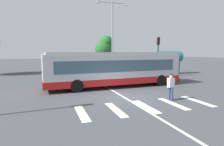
{
  "coord_description": "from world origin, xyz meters",
  "views": [
    {
      "loc": [
        -4.9,
        -11.94,
        3.11
      ],
      "look_at": [
        0.28,
        3.33,
        1.3
      ],
      "focal_mm": 30.56,
      "sensor_mm": 36.0,
      "label": 1
    }
  ],
  "objects_px": {
    "twin_arm_street_lamp": "(112,31)",
    "background_tree_right": "(105,47)",
    "parked_car_silver": "(104,68)",
    "bus_stop_shelter": "(169,57)",
    "parked_car_champagne": "(123,68)",
    "traffic_light_far_corner": "(158,50)",
    "pedestrian_crossing_street": "(171,85)",
    "parked_car_blue": "(66,69)",
    "city_transit_bus": "(115,69)",
    "parked_car_teal": "(86,69)"
  },
  "relations": [
    {
      "from": "city_transit_bus",
      "to": "background_tree_right",
      "type": "height_order",
      "value": "background_tree_right"
    },
    {
      "from": "parked_car_blue",
      "to": "parked_car_champagne",
      "type": "xyz_separation_m",
      "value": [
        8.19,
        -0.26,
        0.0
      ]
    },
    {
      "from": "parked_car_blue",
      "to": "parked_car_champagne",
      "type": "bearing_deg",
      "value": -1.84
    },
    {
      "from": "parked_car_blue",
      "to": "bus_stop_shelter",
      "type": "height_order",
      "value": "bus_stop_shelter"
    },
    {
      "from": "parked_car_blue",
      "to": "background_tree_right",
      "type": "xyz_separation_m",
      "value": [
        7.76,
        7.72,
        3.18
      ]
    },
    {
      "from": "parked_car_blue",
      "to": "parked_car_champagne",
      "type": "distance_m",
      "value": 8.2
    },
    {
      "from": "parked_car_silver",
      "to": "traffic_light_far_corner",
      "type": "bearing_deg",
      "value": -46.45
    },
    {
      "from": "parked_car_teal",
      "to": "parked_car_champagne",
      "type": "bearing_deg",
      "value": 0.67
    },
    {
      "from": "parked_car_teal",
      "to": "bus_stop_shelter",
      "type": "bearing_deg",
      "value": -15.22
    },
    {
      "from": "twin_arm_street_lamp",
      "to": "background_tree_right",
      "type": "bearing_deg",
      "value": 79.49
    },
    {
      "from": "pedestrian_crossing_street",
      "to": "twin_arm_street_lamp",
      "type": "relative_size",
      "value": 0.18
    },
    {
      "from": "parked_car_silver",
      "to": "bus_stop_shelter",
      "type": "relative_size",
      "value": 1.23
    },
    {
      "from": "city_transit_bus",
      "to": "bus_stop_shelter",
      "type": "bearing_deg",
      "value": 33.17
    },
    {
      "from": "city_transit_bus",
      "to": "parked_car_teal",
      "type": "height_order",
      "value": "city_transit_bus"
    },
    {
      "from": "city_transit_bus",
      "to": "twin_arm_street_lamp",
      "type": "relative_size",
      "value": 1.29
    },
    {
      "from": "parked_car_teal",
      "to": "bus_stop_shelter",
      "type": "xyz_separation_m",
      "value": [
        11.04,
        -3.0,
        1.65
      ]
    },
    {
      "from": "pedestrian_crossing_street",
      "to": "traffic_light_far_corner",
      "type": "xyz_separation_m",
      "value": [
        5.49,
        10.32,
        2.29
      ]
    },
    {
      "from": "parked_car_champagne",
      "to": "twin_arm_street_lamp",
      "type": "distance_m",
      "value": 5.72
    },
    {
      "from": "background_tree_right",
      "to": "bus_stop_shelter",
      "type": "bearing_deg",
      "value": -61.7
    },
    {
      "from": "parked_car_teal",
      "to": "traffic_light_far_corner",
      "type": "relative_size",
      "value": 0.93
    },
    {
      "from": "pedestrian_crossing_street",
      "to": "background_tree_right",
      "type": "height_order",
      "value": "background_tree_right"
    },
    {
      "from": "twin_arm_street_lamp",
      "to": "city_transit_bus",
      "type": "bearing_deg",
      "value": -107.5
    },
    {
      "from": "twin_arm_street_lamp",
      "to": "parked_car_teal",
      "type": "bearing_deg",
      "value": 158.13
    },
    {
      "from": "parked_car_teal",
      "to": "parked_car_champagne",
      "type": "distance_m",
      "value": 5.53
    },
    {
      "from": "parked_car_champagne",
      "to": "traffic_light_far_corner",
      "type": "xyz_separation_m",
      "value": [
        2.44,
        -5.21,
        2.49
      ]
    },
    {
      "from": "parked_car_blue",
      "to": "city_transit_bus",
      "type": "bearing_deg",
      "value": -71.6
    },
    {
      "from": "city_transit_bus",
      "to": "pedestrian_crossing_street",
      "type": "relative_size",
      "value": 7.22
    },
    {
      "from": "traffic_light_far_corner",
      "to": "twin_arm_street_lamp",
      "type": "distance_m",
      "value": 6.52
    },
    {
      "from": "city_transit_bus",
      "to": "parked_car_silver",
      "type": "xyz_separation_m",
      "value": [
        2.0,
        10.18,
        -0.82
      ]
    },
    {
      "from": "background_tree_right",
      "to": "pedestrian_crossing_street",
      "type": "bearing_deg",
      "value": -96.34
    },
    {
      "from": "bus_stop_shelter",
      "to": "city_transit_bus",
      "type": "bearing_deg",
      "value": -146.83
    },
    {
      "from": "parked_car_champagne",
      "to": "bus_stop_shelter",
      "type": "distance_m",
      "value": 6.52
    },
    {
      "from": "city_transit_bus",
      "to": "twin_arm_street_lamp",
      "type": "bearing_deg",
      "value": 72.5
    },
    {
      "from": "bus_stop_shelter",
      "to": "background_tree_right",
      "type": "height_order",
      "value": "background_tree_right"
    },
    {
      "from": "parked_car_champagne",
      "to": "background_tree_right",
      "type": "bearing_deg",
      "value": 93.14
    },
    {
      "from": "city_transit_bus",
      "to": "parked_car_champagne",
      "type": "height_order",
      "value": "city_transit_bus"
    },
    {
      "from": "parked_car_silver",
      "to": "twin_arm_street_lamp",
      "type": "relative_size",
      "value": 0.48
    },
    {
      "from": "pedestrian_crossing_street",
      "to": "background_tree_right",
      "type": "relative_size",
      "value": 0.29
    },
    {
      "from": "parked_car_teal",
      "to": "twin_arm_street_lamp",
      "type": "distance_m",
      "value": 6.24
    },
    {
      "from": "bus_stop_shelter",
      "to": "parked_car_silver",
      "type": "bearing_deg",
      "value": 157.78
    },
    {
      "from": "parked_car_champagne",
      "to": "twin_arm_street_lamp",
      "type": "bearing_deg",
      "value": -147.14
    },
    {
      "from": "parked_car_blue",
      "to": "parked_car_silver",
      "type": "bearing_deg",
      "value": 0.86
    },
    {
      "from": "bus_stop_shelter",
      "to": "twin_arm_street_lamp",
      "type": "xyz_separation_m",
      "value": [
        -7.69,
        1.66,
        3.45
      ]
    },
    {
      "from": "background_tree_right",
      "to": "parked_car_teal",
      "type": "bearing_deg",
      "value": -122.3
    },
    {
      "from": "parked_car_teal",
      "to": "bus_stop_shelter",
      "type": "distance_m",
      "value": 11.56
    },
    {
      "from": "pedestrian_crossing_street",
      "to": "parked_car_blue",
      "type": "xyz_separation_m",
      "value": [
        -5.14,
        15.79,
        -0.2
      ]
    },
    {
      "from": "traffic_light_far_corner",
      "to": "bus_stop_shelter",
      "type": "bearing_deg",
      "value": 34.82
    },
    {
      "from": "bus_stop_shelter",
      "to": "twin_arm_street_lamp",
      "type": "distance_m",
      "value": 8.59
    },
    {
      "from": "parked_car_champagne",
      "to": "bus_stop_shelter",
      "type": "xyz_separation_m",
      "value": [
        5.51,
        -3.07,
        1.65
      ]
    },
    {
      "from": "parked_car_teal",
      "to": "parked_car_silver",
      "type": "distance_m",
      "value": 2.72
    }
  ]
}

